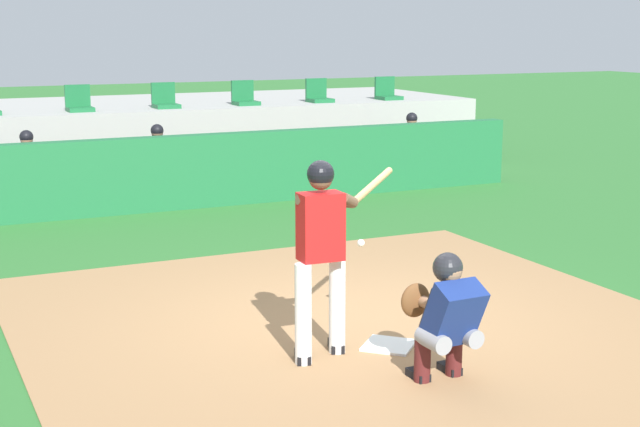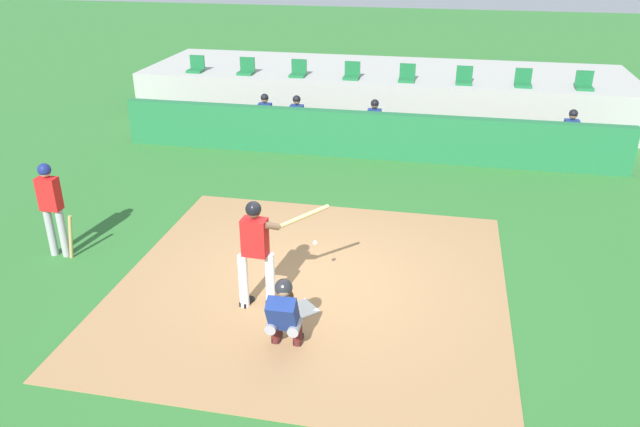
# 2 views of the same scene
# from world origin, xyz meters

# --- Properties ---
(ground_plane) EXTENTS (80.00, 80.00, 0.00)m
(ground_plane) POSITION_xyz_m (0.00, 0.00, 0.00)
(ground_plane) COLOR #2D6B2D
(dirt_infield) EXTENTS (6.40, 6.40, 0.01)m
(dirt_infield) POSITION_xyz_m (0.00, 0.00, 0.01)
(dirt_infield) COLOR #9E754C
(dirt_infield) RESTS_ON ground
(home_plate) EXTENTS (0.62, 0.62, 0.02)m
(home_plate) POSITION_xyz_m (0.00, -0.80, 0.02)
(home_plate) COLOR white
(home_plate) RESTS_ON dirt_infield
(batter_at_plate) EXTENTS (1.32, 0.77, 1.80)m
(batter_at_plate) POSITION_xyz_m (-0.67, -0.78, 1.04)
(batter_at_plate) COLOR silver
(batter_at_plate) RESTS_ON ground
(catcher_crouched) EXTENTS (0.49, 2.04, 1.13)m
(catcher_crouched) POSITION_xyz_m (-0.01, -1.75, 0.61)
(catcher_crouched) COLOR gray
(catcher_crouched) RESTS_ON ground
(on_deck_batter) EXTENTS (0.58, 0.23, 1.79)m
(on_deck_batter) POSITION_xyz_m (-4.72, 0.09, 1.02)
(on_deck_batter) COLOR #99999E
(on_deck_batter) RESTS_ON ground
(dugout_wall) EXTENTS (13.00, 0.30, 1.20)m
(dugout_wall) POSITION_xyz_m (0.00, 6.50, 0.60)
(dugout_wall) COLOR #1E6638
(dugout_wall) RESTS_ON ground
(dugout_bench) EXTENTS (11.80, 0.44, 0.45)m
(dugout_bench) POSITION_xyz_m (0.00, 7.50, 0.23)
(dugout_bench) COLOR olive
(dugout_bench) RESTS_ON ground
(dugout_player_0) EXTENTS (0.49, 0.70, 1.30)m
(dugout_player_0) POSITION_xyz_m (-2.95, 7.34, 0.67)
(dugout_player_0) COLOR #939399
(dugout_player_0) RESTS_ON ground
(dugout_player_1) EXTENTS (0.49, 0.70, 1.30)m
(dugout_player_1) POSITION_xyz_m (-2.04, 7.34, 0.67)
(dugout_player_1) COLOR #939399
(dugout_player_1) RESTS_ON ground
(dugout_player_2) EXTENTS (0.49, 0.70, 1.30)m
(dugout_player_2) POSITION_xyz_m (0.12, 7.34, 0.67)
(dugout_player_2) COLOR #939399
(dugout_player_2) RESTS_ON ground
(dugout_player_3) EXTENTS (0.49, 0.70, 1.30)m
(dugout_player_3) POSITION_xyz_m (5.16, 7.34, 0.67)
(dugout_player_3) COLOR #939399
(dugout_player_3) RESTS_ON ground
(stands_platform) EXTENTS (15.00, 4.40, 1.40)m
(stands_platform) POSITION_xyz_m (0.00, 10.90, 0.70)
(stands_platform) COLOR #9E9E99
(stands_platform) RESTS_ON ground
(stadium_seat_0) EXTENTS (0.46, 0.46, 0.48)m
(stadium_seat_0) POSITION_xyz_m (-5.69, 9.38, 1.53)
(stadium_seat_0) COLOR #196033
(stadium_seat_0) RESTS_ON stands_platform
(stadium_seat_1) EXTENTS (0.46, 0.46, 0.48)m
(stadium_seat_1) POSITION_xyz_m (-4.06, 9.38, 1.53)
(stadium_seat_1) COLOR #196033
(stadium_seat_1) RESTS_ON stands_platform
(stadium_seat_2) EXTENTS (0.46, 0.46, 0.48)m
(stadium_seat_2) POSITION_xyz_m (-2.44, 9.38, 1.53)
(stadium_seat_2) COLOR #196033
(stadium_seat_2) RESTS_ON stands_platform
(stadium_seat_3) EXTENTS (0.46, 0.46, 0.48)m
(stadium_seat_3) POSITION_xyz_m (-0.81, 9.38, 1.53)
(stadium_seat_3) COLOR #196033
(stadium_seat_3) RESTS_ON stands_platform
(stadium_seat_4) EXTENTS (0.46, 0.46, 0.48)m
(stadium_seat_4) POSITION_xyz_m (0.81, 9.38, 1.53)
(stadium_seat_4) COLOR #196033
(stadium_seat_4) RESTS_ON stands_platform
(stadium_seat_5) EXTENTS (0.46, 0.46, 0.48)m
(stadium_seat_5) POSITION_xyz_m (2.44, 9.38, 1.53)
(stadium_seat_5) COLOR #196033
(stadium_seat_5) RESTS_ON stands_platform
(stadium_seat_6) EXTENTS (0.46, 0.46, 0.48)m
(stadium_seat_6) POSITION_xyz_m (4.06, 9.38, 1.53)
(stadium_seat_6) COLOR #196033
(stadium_seat_6) RESTS_ON stands_platform
(stadium_seat_7) EXTENTS (0.46, 0.46, 0.48)m
(stadium_seat_7) POSITION_xyz_m (5.69, 9.38, 1.53)
(stadium_seat_7) COLOR #196033
(stadium_seat_7) RESTS_ON stands_platform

